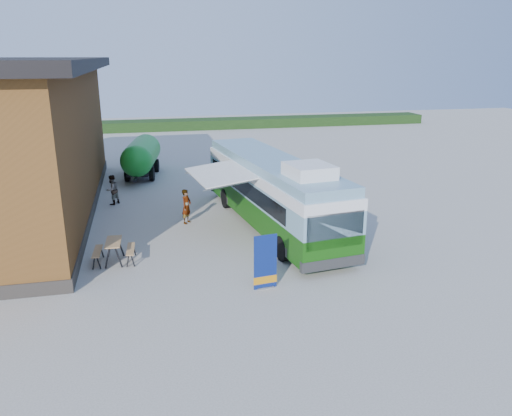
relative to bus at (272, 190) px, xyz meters
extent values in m
plane|color=#BCB7AD|center=(-1.77, -5.12, -1.76)|extent=(100.00, 100.00, 0.00)
cube|color=brown|center=(-12.27, 4.88, 1.74)|extent=(8.00, 20.00, 7.00)
cube|color=#332D28|center=(-12.27, 4.88, -1.51)|extent=(8.10, 20.10, 0.50)
cube|color=#264419|center=(6.23, 32.88, -1.26)|extent=(40.00, 3.00, 1.00)
cube|color=#1F5F0F|center=(-0.01, 0.07, -0.86)|extent=(4.01, 12.17, 1.10)
cube|color=#729CB2|center=(-0.01, 0.07, 0.13)|extent=(4.01, 12.17, 0.90)
cube|color=black|center=(-1.30, 0.41, 0.13)|extent=(1.32, 9.88, 0.70)
cube|color=black|center=(1.15, 0.73, 0.13)|extent=(1.32, 9.88, 0.70)
cube|color=white|center=(-0.01, 0.07, 0.80)|extent=(4.01, 12.17, 0.45)
cube|color=#729CB2|center=(-0.01, 0.07, 1.23)|extent=(3.83, 11.96, 0.40)
cube|color=white|center=(0.48, -3.68, 1.68)|extent=(1.81, 1.98, 0.50)
cube|color=black|center=(0.75, -5.82, -0.02)|extent=(2.23, 0.35, 1.29)
cube|color=#2D2D2D|center=(0.75, -5.77, -1.26)|extent=(2.54, 0.52, 0.40)
cube|color=#2D2D2D|center=(-0.77, 5.92, -1.26)|extent=(2.54, 0.52, 0.40)
cylinder|color=black|center=(-0.61, -4.02, -1.26)|extent=(0.42, 1.03, 1.00)
cylinder|color=black|center=(1.62, -3.73, -1.26)|extent=(0.42, 1.03, 1.00)
cylinder|color=black|center=(-1.57, 3.39, -1.26)|extent=(0.42, 1.03, 1.00)
cylinder|color=black|center=(0.66, 3.68, -1.26)|extent=(0.42, 1.03, 1.00)
cube|color=white|center=(-2.33, 0.06, 0.90)|extent=(2.92, 4.20, 0.31)
cube|color=#A5A8AD|center=(-1.11, 0.22, 1.08)|extent=(0.69, 4.20, 0.15)
cylinder|color=#A5A8AD|center=(-2.11, -1.58, 0.80)|extent=(2.53, 0.38, 0.32)
cylinder|color=#A5A8AD|center=(-2.54, 1.71, 0.80)|extent=(2.53, 0.38, 0.32)
cube|color=navy|center=(-1.87, -6.22, -0.79)|extent=(0.82, 0.14, 1.93)
cube|color=orange|center=(-1.87, -6.22, -1.45)|extent=(0.84, 0.14, 0.27)
cube|color=#A5A8AD|center=(-1.87, -6.22, -1.73)|extent=(0.60, 0.25, 0.06)
cylinder|color=#A5A8AD|center=(-1.87, -6.20, -0.79)|extent=(0.03, 0.03, 1.93)
cube|color=tan|center=(-6.97, -2.76, -0.92)|extent=(0.61, 1.36, 0.04)
cube|color=tan|center=(-7.59, -2.73, -1.26)|extent=(0.33, 1.35, 0.04)
cube|color=tan|center=(-6.36, -2.78, -1.26)|extent=(0.33, 1.35, 0.04)
cube|color=black|center=(-7.19, -3.31, -1.35)|extent=(0.06, 0.06, 0.83)
cube|color=black|center=(-6.79, -3.32, -1.35)|extent=(0.06, 0.06, 0.83)
cube|color=black|center=(-7.15, -2.19, -1.35)|extent=(0.06, 0.06, 0.83)
cube|color=black|center=(-6.75, -2.20, -1.35)|extent=(0.06, 0.06, 0.83)
imported|color=#999999|center=(-3.81, 1.34, -0.94)|extent=(0.67, 0.72, 1.64)
imported|color=#999999|center=(-7.38, 5.35, -0.96)|extent=(0.97, 0.98, 1.59)
cylinder|color=green|center=(-5.74, 11.56, -0.29)|extent=(2.59, 4.59, 1.95)
sphere|color=green|center=(-6.07, 9.42, -0.29)|extent=(1.95, 1.95, 1.95)
sphere|color=green|center=(-5.42, 13.71, -0.29)|extent=(1.95, 1.95, 1.95)
cube|color=black|center=(-5.74, 11.56, -1.16)|extent=(1.98, 4.71, 0.22)
cube|color=black|center=(-6.17, 8.77, -1.22)|extent=(0.33, 1.31, 0.11)
cylinder|color=black|center=(-6.69, 10.39, -1.33)|extent=(0.40, 0.90, 0.87)
cylinder|color=black|center=(-5.19, 10.16, -1.33)|extent=(0.40, 0.90, 0.87)
cylinder|color=black|center=(-6.30, 12.97, -1.33)|extent=(0.40, 0.90, 0.87)
cylinder|color=black|center=(-4.80, 12.74, -1.33)|extent=(0.40, 0.90, 0.87)
camera|label=1|loc=(-5.65, -21.27, 5.88)|focal=35.00mm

